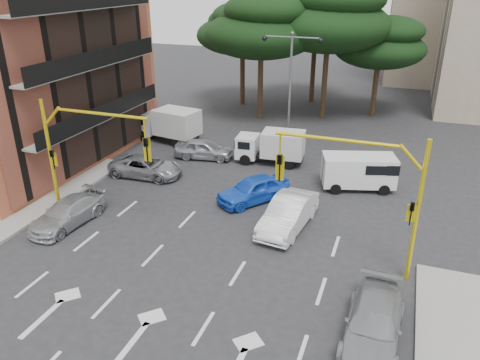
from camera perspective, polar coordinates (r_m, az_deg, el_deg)
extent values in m
plane|color=#28282B|center=(20.46, -5.65, -10.16)|extent=(120.00, 120.00, 0.00)
cube|color=gray|center=(34.04, 5.81, 4.34)|extent=(1.40, 6.00, 0.15)
cube|color=black|center=(29.85, -18.17, 12.31)|extent=(0.12, 14.72, 11.20)
cube|color=black|center=(47.33, 23.92, 18.51)|extent=(0.12, 11.04, 16.20)
cube|color=tan|center=(59.53, 26.42, 18.34)|extent=(16.00, 12.00, 16.00)
cube|color=black|center=(59.37, 18.23, 19.06)|extent=(0.12, 11.04, 14.20)
cylinder|color=#382616|center=(39.96, 2.48, 10.98)|extent=(0.44, 0.44, 4.95)
ellipsoid|color=black|center=(39.20, 2.60, 17.34)|extent=(9.15, 9.15, 3.87)
ellipsoid|color=black|center=(38.47, 3.38, 20.00)|extent=(6.86, 6.86, 2.86)
ellipsoid|color=black|center=(39.51, 2.05, 19.32)|extent=(6.07, 6.07, 2.64)
cylinder|color=#382616|center=(40.68, 10.22, 11.19)|extent=(0.44, 0.44, 5.40)
ellipsoid|color=black|center=(39.92, 10.75, 18.00)|extent=(9.98, 9.98, 4.22)
ellipsoid|color=black|center=(40.19, 10.25, 20.14)|extent=(6.62, 6.62, 2.88)
cylinder|color=#382616|center=(44.64, 0.30, 12.09)|extent=(0.44, 0.44, 4.50)
ellipsoid|color=black|center=(43.99, 0.32, 17.26)|extent=(8.32, 8.32, 3.52)
ellipsoid|color=black|center=(43.25, 0.93, 19.40)|extent=(6.24, 6.24, 2.60)
ellipsoid|color=black|center=(44.31, -0.19, 18.87)|extent=(5.52, 5.52, 2.40)
cylinder|color=#382616|center=(42.32, 16.06, 10.20)|extent=(0.44, 0.44, 4.05)
ellipsoid|color=black|center=(41.66, 16.64, 15.06)|extent=(7.49, 7.49, 3.17)
ellipsoid|color=black|center=(41.05, 17.72, 16.98)|extent=(5.62, 5.62, 2.34)
ellipsoid|color=black|center=(41.86, 16.15, 16.65)|extent=(4.97, 4.97, 2.16)
cylinder|color=#382616|center=(45.89, 8.85, 12.43)|extent=(0.44, 0.44, 4.95)
ellipsoid|color=black|center=(45.23, 9.22, 17.96)|extent=(9.15, 9.15, 3.87)
ellipsoid|color=black|center=(44.58, 10.08, 20.24)|extent=(6.86, 6.86, 2.86)
ellipsoid|color=black|center=(45.51, 8.76, 19.69)|extent=(6.07, 6.07, 2.64)
cylinder|color=yellow|center=(19.17, 20.78, -3.84)|extent=(0.18, 0.18, 6.00)
cylinder|color=yellow|center=(18.27, 20.09, 2.65)|extent=(0.95, 0.14, 0.95)
cylinder|color=yellow|center=(18.29, 11.66, 4.84)|extent=(4.80, 0.14, 0.14)
cylinder|color=yellow|center=(18.84, 4.93, 4.37)|extent=(0.08, 0.08, 0.90)
imported|color=black|center=(19.21, 4.82, 1.42)|extent=(0.20, 0.24, 1.20)
cube|color=yellow|center=(19.28, 4.88, 1.50)|extent=(0.36, 0.06, 1.10)
imported|color=black|center=(19.03, 20.12, -3.96)|extent=(0.16, 0.20, 1.00)
cube|color=yellow|center=(19.12, 20.13, -3.82)|extent=(0.35, 0.08, 0.70)
cylinder|color=yellow|center=(25.06, -22.05, 2.47)|extent=(0.18, 0.18, 6.00)
cylinder|color=yellow|center=(24.03, -21.87, 7.31)|extent=(0.95, 0.14, 0.95)
cylinder|color=yellow|center=(22.25, -16.58, 7.75)|extent=(4.80, 0.14, 0.14)
cylinder|color=yellow|center=(21.18, -11.57, 6.20)|extent=(0.08, 0.08, 0.90)
imported|color=black|center=(21.52, -11.34, 3.54)|extent=(0.20, 0.24, 1.20)
cube|color=yellow|center=(21.58, -11.23, 3.61)|extent=(0.36, 0.06, 1.10)
imported|color=black|center=(24.81, -21.88, 2.29)|extent=(0.16, 0.20, 1.00)
cube|color=yellow|center=(24.88, -21.74, 2.37)|extent=(0.35, 0.08, 0.70)
cylinder|color=slate|center=(32.96, 6.08, 10.61)|extent=(0.16, 0.16, 7.50)
cylinder|color=slate|center=(32.55, 4.77, 17.03)|extent=(1.80, 0.10, 0.10)
sphere|color=black|center=(32.84, 3.00, 16.87)|extent=(0.36, 0.36, 0.36)
cylinder|color=slate|center=(32.12, 8.00, 16.80)|extent=(1.80, 0.10, 0.10)
sphere|color=black|center=(31.95, 9.81, 16.38)|extent=(0.36, 0.36, 0.36)
sphere|color=slate|center=(32.29, 6.40, 17.36)|extent=(0.24, 0.24, 0.24)
imported|color=white|center=(22.79, 5.91, -4.09)|extent=(2.17, 4.83, 1.54)
imported|color=blue|center=(25.31, 1.66, -1.13)|extent=(3.83, 4.32, 1.41)
imported|color=#AAADB2|center=(24.55, -20.29, -3.79)|extent=(2.14, 4.44, 1.25)
imported|color=#97989E|center=(29.04, -11.38, 1.60)|extent=(4.56, 2.26, 1.24)
imported|color=#A6A7AE|center=(31.35, -4.41, 3.79)|extent=(4.09, 2.19, 1.32)
imported|color=gray|center=(17.04, 15.97, -16.39)|extent=(1.99, 4.62, 1.32)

